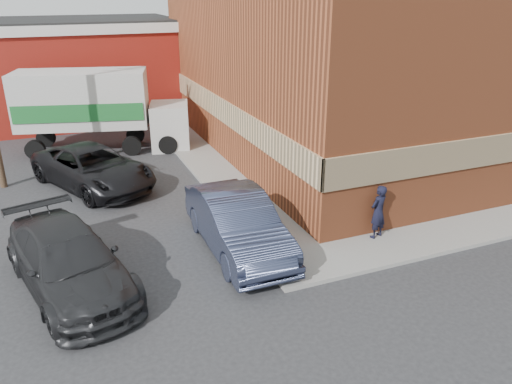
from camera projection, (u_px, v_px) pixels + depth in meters
name	position (u px, v px, depth m)	size (l,w,h in m)	color
ground	(274.00, 257.00, 14.41)	(90.00, 90.00, 0.00)	#28282B
brick_building	(362.00, 46.00, 23.31)	(14.25, 18.25, 9.36)	#994827
sidewalk_south	(495.00, 224.00, 16.25)	(16.00, 1.80, 0.12)	gray
sidewalk_west	(203.00, 160.00, 22.29)	(1.80, 18.00, 0.12)	gray
warehouse	(34.00, 71.00, 28.33)	(16.30, 8.30, 5.60)	maroon
man	(378.00, 212.00, 15.00)	(0.61, 0.40, 1.68)	black
sedan	(238.00, 223.00, 14.51)	(1.82, 5.21, 1.72)	#323954
suv_a	(93.00, 168.00, 19.18)	(2.62, 5.68, 1.58)	black
suv_b	(69.00, 262.00, 12.61)	(2.21, 5.44, 1.58)	#27272A
box_truck	(99.00, 105.00, 23.06)	(7.88, 4.06, 3.73)	silver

